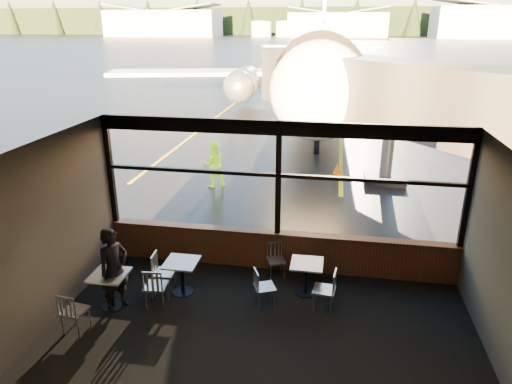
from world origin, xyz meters
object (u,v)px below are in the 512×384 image
(cafe_table_left, at_px, (111,291))
(passenger, at_px, (114,269))
(airliner, at_px, (323,22))
(chair_near_w, at_px, (265,288))
(chair_near_e, at_px, (324,290))
(cafe_table_mid, at_px, (182,277))
(chair_left_s, at_px, (75,311))
(chair_mid_s, at_px, (156,286))
(jet_bridge, at_px, (413,128))
(cone_nose, at_px, (337,169))
(chair_mid_w, at_px, (164,273))
(cafe_table_near, at_px, (306,278))
(chair_near_n, at_px, (276,261))
(ground_crew, at_px, (213,164))

(cafe_table_left, xyz_separation_m, passenger, (0.11, 0.02, 0.49))
(airliner, distance_m, chair_near_w, 24.38)
(chair_near_e, height_order, chair_near_w, chair_near_e)
(cafe_table_mid, height_order, chair_left_s, chair_left_s)
(chair_near_e, xyz_separation_m, chair_mid_s, (-3.34, -0.45, 0.00))
(jet_bridge, relative_size, cafe_table_left, 13.74)
(cafe_table_mid, xyz_separation_m, cone_nose, (3.19, 8.85, -0.16))
(cafe_table_left, height_order, chair_mid_s, chair_mid_s)
(chair_mid_w, height_order, passenger, passenger)
(chair_near_w, height_order, chair_left_s, chair_left_s)
(airliner, xyz_separation_m, chair_mid_s, (-2.25, -24.24, -5.02))
(chair_left_s, bearing_deg, chair_near_e, 25.79)
(cone_nose, bearing_deg, passenger, -114.28)
(chair_left_s, bearing_deg, chair_mid_s, 49.05)
(cafe_table_near, relative_size, cafe_table_mid, 0.98)
(airliner, bearing_deg, jet_bridge, -79.87)
(chair_mid_w, bearing_deg, chair_near_w, 82.03)
(cafe_table_left, distance_m, chair_mid_s, 0.91)
(airliner, relative_size, chair_mid_w, 39.55)
(jet_bridge, height_order, chair_left_s, jet_bridge)
(chair_near_n, bearing_deg, chair_near_e, 115.33)
(airliner, relative_size, chair_near_w, 43.20)
(cafe_table_near, bearing_deg, cafe_table_left, -162.97)
(jet_bridge, xyz_separation_m, chair_near_n, (-3.57, -5.90, -1.89))
(chair_near_w, xyz_separation_m, cone_nose, (1.40, 9.01, -0.20))
(chair_mid_s, relative_size, chair_left_s, 1.03)
(airliner, distance_m, cafe_table_mid, 24.30)
(airliner, distance_m, passenger, 25.03)
(ground_crew, xyz_separation_m, cone_nose, (4.27, 2.15, -0.60))
(cafe_table_mid, distance_m, chair_near_n, 2.12)
(chair_left_s, bearing_deg, cafe_table_near, 33.57)
(passenger, bearing_deg, cafe_table_left, 129.87)
(chair_mid_s, bearing_deg, cafe_table_mid, 51.83)
(chair_mid_w, xyz_separation_m, ground_crew, (-0.70, 6.72, 0.36))
(chair_near_e, distance_m, chair_near_n, 1.55)
(chair_left_s, xyz_separation_m, cone_nose, (4.73, 10.44, -0.22))
(airliner, distance_m, cafe_table_near, 23.83)
(chair_near_n, xyz_separation_m, ground_crew, (-2.96, 5.70, 0.41))
(chair_near_e, xyz_separation_m, chair_left_s, (-4.51, -1.49, -0.01))
(jet_bridge, height_order, chair_mid_s, jet_bridge)
(cafe_table_near, relative_size, chair_near_w, 0.88)
(chair_near_n, bearing_deg, ground_crew, -82.46)
(chair_near_n, xyz_separation_m, chair_left_s, (-3.41, -2.58, 0.04))
(airliner, height_order, ground_crew, airliner)
(chair_mid_w, xyz_separation_m, cone_nose, (3.58, 8.87, -0.24))
(passenger, bearing_deg, cafe_table_near, -43.12)
(jet_bridge, distance_m, passenger, 10.16)
(airliner, relative_size, cafe_table_near, 48.83)
(chair_mid_w, distance_m, chair_left_s, 1.94)
(jet_bridge, xyz_separation_m, passenger, (-6.57, -7.62, -1.42))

